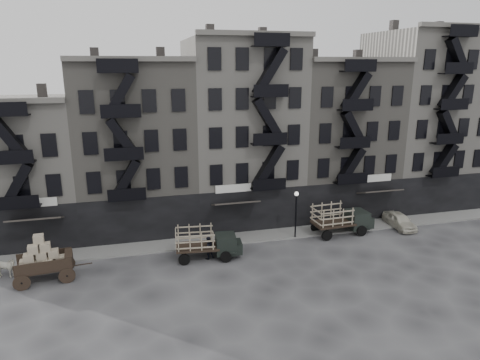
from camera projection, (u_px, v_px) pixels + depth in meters
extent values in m
plane|color=#38383A|center=(272.00, 254.00, 34.39)|extent=(140.00, 140.00, 0.00)
cube|color=slate|center=(259.00, 236.00, 37.88)|extent=(55.00, 2.50, 0.15)
cube|color=#A4A097|center=(20.00, 168.00, 37.35)|extent=(10.00, 10.00, 12.00)
cube|color=black|center=(12.00, 232.00, 33.78)|extent=(10.00, 0.35, 4.00)
cube|color=#4C4744|center=(41.00, 91.00, 36.21)|extent=(0.70, 0.70, 1.20)
cube|color=slate|center=(136.00, 146.00, 39.36)|extent=(10.00, 10.00, 15.00)
cube|color=black|center=(141.00, 220.00, 36.18)|extent=(10.00, 0.35, 4.00)
cube|color=#595651|center=(131.00, 59.00, 32.51)|extent=(10.00, 0.50, 0.40)
cube|color=#4C4744|center=(94.00, 54.00, 36.50)|extent=(0.70, 0.70, 1.20)
cube|color=#4C4744|center=(159.00, 55.00, 37.82)|extent=(0.70, 0.70, 1.20)
cube|color=#A4A097|center=(241.00, 131.00, 41.49)|extent=(10.00, 10.00, 17.00)
cube|color=black|center=(255.00, 211.00, 38.58)|extent=(10.00, 0.35, 4.00)
cube|color=#595651|center=(257.00, 33.00, 34.39)|extent=(10.00, 0.50, 0.40)
cube|color=#4C4744|center=(209.00, 32.00, 38.37)|extent=(0.70, 0.70, 1.20)
cube|color=#4C4744|center=(267.00, 33.00, 39.70)|extent=(0.70, 0.70, 1.20)
cube|color=slate|center=(334.00, 137.00, 44.16)|extent=(10.00, 10.00, 15.00)
cube|color=black|center=(355.00, 202.00, 40.99)|extent=(10.00, 0.35, 4.00)
cube|color=#595651|center=(366.00, 59.00, 37.32)|extent=(10.00, 0.50, 0.40)
cube|color=#4C4744|center=(311.00, 55.00, 41.30)|extent=(0.70, 0.70, 1.20)
cube|color=#4C4744|center=(362.00, 56.00, 42.62)|extent=(0.70, 0.70, 1.20)
cube|color=#A4A097|center=(420.00, 119.00, 46.17)|extent=(10.00, 10.00, 18.00)
cube|color=black|center=(443.00, 194.00, 43.39)|extent=(10.00, 0.35, 4.00)
cube|color=#595651|center=(467.00, 25.00, 38.93)|extent=(10.00, 0.50, 0.40)
cube|color=#4C4744|center=(405.00, 25.00, 42.91)|extent=(0.70, 0.70, 1.20)
cube|color=#4C4744|center=(451.00, 26.00, 44.23)|extent=(0.70, 0.70, 1.20)
cylinder|color=black|center=(296.00, 217.00, 37.02)|extent=(0.14, 0.14, 4.00)
sphere|color=silver|center=(297.00, 194.00, 36.46)|extent=(0.36, 0.36, 0.36)
imported|color=silver|center=(4.00, 268.00, 30.46)|extent=(1.94, 1.25, 1.51)
cube|color=black|center=(45.00, 267.00, 30.07)|extent=(3.86, 2.34, 0.20)
cylinder|color=black|center=(22.00, 283.00, 28.78)|extent=(1.12, 0.23, 1.12)
cylinder|color=black|center=(25.00, 270.00, 30.62)|extent=(1.12, 0.23, 1.12)
cylinder|color=black|center=(67.00, 276.00, 29.77)|extent=(1.12, 0.23, 1.12)
cylinder|color=black|center=(67.00, 263.00, 31.60)|extent=(1.12, 0.23, 1.12)
cube|color=black|center=(69.00, 258.00, 30.53)|extent=(0.69, 1.68, 0.81)
cube|color=black|center=(197.00, 247.00, 33.39)|extent=(3.48, 2.27, 0.17)
cube|color=black|center=(226.00, 244.00, 33.68)|extent=(1.72, 1.90, 1.45)
cube|color=black|center=(237.00, 247.00, 33.88)|extent=(0.92, 1.53, 0.87)
cylinder|color=black|center=(226.00, 257.00, 32.92)|extent=(0.89, 0.30, 0.87)
cylinder|color=black|center=(223.00, 247.00, 34.77)|extent=(0.89, 0.30, 0.87)
cylinder|color=black|center=(184.00, 260.00, 32.47)|extent=(0.89, 0.30, 0.87)
cylinder|color=black|center=(184.00, 249.00, 34.32)|extent=(0.89, 0.30, 0.87)
cube|color=black|center=(333.00, 223.00, 38.08)|extent=(3.66, 2.27, 0.19)
cube|color=black|center=(357.00, 219.00, 38.75)|extent=(1.77, 1.97, 1.57)
cube|color=black|center=(366.00, 221.00, 39.10)|extent=(0.92, 1.61, 0.94)
cylinder|color=black|center=(362.00, 231.00, 37.95)|extent=(0.95, 0.28, 0.94)
cylinder|color=black|center=(349.00, 223.00, 39.87)|extent=(0.95, 0.28, 0.94)
cylinder|color=black|center=(327.00, 236.00, 36.95)|extent=(0.95, 0.28, 0.94)
cylinder|color=black|center=(316.00, 227.00, 38.88)|extent=(0.95, 0.28, 0.94)
imported|color=beige|center=(400.00, 221.00, 39.86)|extent=(1.78, 4.10, 1.38)
imported|color=black|center=(208.00, 248.00, 33.41)|extent=(1.08, 0.97, 1.84)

